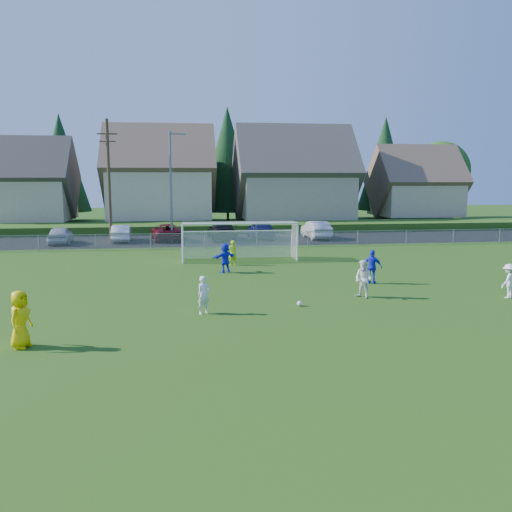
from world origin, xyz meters
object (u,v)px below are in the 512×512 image
object	(u,v)px
car_b	(122,233)
car_e	(261,230)
referee	(20,319)
player_white_c	(509,281)
car_d	(222,231)
soccer_goal	(239,235)
car_f	(316,230)
player_white_a	(204,295)
player_white_b	(363,279)
player_blue_b	(225,258)
goalkeeper	(233,253)
player_blue_a	(372,267)
soccer_ball	(300,304)
car_a	(60,235)
car_c	(167,232)

from	to	relation	value
car_b	car_e	bearing A→B (deg)	178.48
referee	car_e	xyz separation A→B (m)	(11.90, 29.16, -0.11)
car_e	player_white_c	bearing A→B (deg)	105.74
car_d	soccer_goal	size ratio (longest dim) A/B	0.70
car_f	player_white_a	bearing A→B (deg)	64.42
player_white_b	soccer_goal	xyz separation A→B (m)	(-4.28, 12.03, 0.78)
car_e	player_blue_b	bearing A→B (deg)	73.59
player_white_c	car_d	bearing A→B (deg)	-95.90
referee	goalkeeper	distance (m)	17.29
goalkeeper	car_f	world-z (taller)	car_f
player_white_b	player_blue_a	size ratio (longest dim) A/B	0.99
car_b	car_d	xyz separation A→B (m)	(8.43, -0.07, 0.07)
player_blue_a	player_blue_b	xyz separation A→B (m)	(-7.11, 4.21, -0.03)
player_blue_b	player_white_b	bearing A→B (deg)	93.67
player_blue_b	car_f	world-z (taller)	player_blue_b
soccer_ball	referee	size ratio (longest dim) A/B	0.12
referee	player_white_c	xyz separation A→B (m)	(19.46, 4.52, -0.15)
car_b	car_a	bearing A→B (deg)	8.08
player_white_b	car_d	size ratio (longest dim) A/B	0.32
player_white_c	car_d	distance (m)	26.62
car_b	car_f	size ratio (longest dim) A/B	0.90
car_e	car_f	distance (m)	4.88
car_f	soccer_goal	distance (m)	13.91
soccer_ball	player_blue_a	distance (m)	6.39
player_blue_b	car_e	xyz separation A→B (m)	(4.43, 16.40, -0.02)
referee	soccer_goal	bearing A→B (deg)	-8.18
player_blue_a	car_e	world-z (taller)	player_blue_a
car_a	player_white_b	bearing A→B (deg)	124.06
car_a	car_c	bearing A→B (deg)	-176.19
soccer_ball	car_a	size ratio (longest dim) A/B	0.05
car_a	soccer_goal	bearing A→B (deg)	137.90
goalkeeper	player_white_a	bearing A→B (deg)	64.09
car_b	soccer_goal	distance (m)	14.38
goalkeeper	car_c	size ratio (longest dim) A/B	0.30
goalkeeper	referee	bearing A→B (deg)	46.87
soccer_ball	car_b	world-z (taller)	car_b
car_c	player_blue_b	bearing A→B (deg)	95.23
player_white_a	player_white_b	distance (m)	7.40
car_a	soccer_goal	distance (m)	17.07
player_white_a	car_b	distance (m)	25.97
referee	car_e	bearing A→B (deg)	-3.68
player_white_c	car_e	size ratio (longest dim) A/B	0.32
car_d	goalkeeper	bearing A→B (deg)	85.33
car_d	player_blue_a	bearing A→B (deg)	103.63
soccer_goal	car_e	bearing A→B (deg)	75.04
player_white_c	car_f	world-z (taller)	player_white_c
player_white_b	player_blue_b	size ratio (longest dim) A/B	1.02
player_white_a	car_e	xyz separation A→B (m)	(6.01, 25.61, 0.06)
car_c	car_d	xyz separation A→B (m)	(4.68, -0.32, 0.05)
car_b	referee	bearing A→B (deg)	86.87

